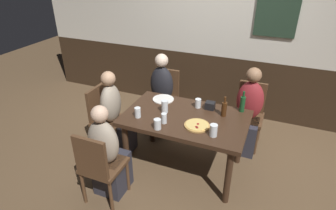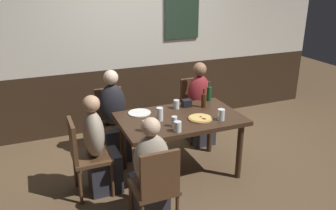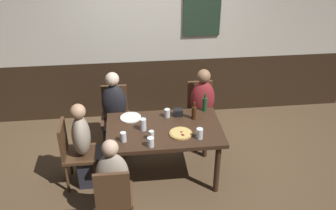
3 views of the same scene
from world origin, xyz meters
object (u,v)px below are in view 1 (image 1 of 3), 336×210
chair_right_far (249,111)px  beer_glass_tall (165,107)px  beer_bottle_green (242,104)px  chair_left_far (165,96)px  tumbler_short (138,113)px  beer_bottle_brown (224,109)px  condiment_caddy (210,106)px  chair_head_west (105,116)px  pint_glass_pale (213,131)px  person_right_far (247,117)px  chair_left_near (99,165)px  person_left_far (161,100)px  plate_white_large (163,99)px  tumbler_water (198,104)px  pint_glass_amber (164,119)px  highball_clear (157,125)px  pizza (197,125)px  person_head_west (116,120)px  dining_table (185,123)px  person_left_near (108,158)px

chair_right_far → beer_glass_tall: (-0.88, -0.86, 0.31)m
beer_bottle_green → chair_right_far: bearing=84.1°
chair_left_far → tumbler_short: chair_left_far is taller
beer_bottle_brown → condiment_caddy: bearing=152.1°
chair_head_west → pint_glass_pale: (1.51, -0.26, 0.30)m
person_right_far → beer_glass_tall: bearing=-141.5°
chair_left_near → condiment_caddy: (0.83, 1.13, 0.29)m
person_left_far → beer_bottle_brown: person_left_far is taller
chair_left_near → chair_left_far: same height
pint_glass_pale → plate_white_large: bearing=145.4°
chair_head_west → tumbler_short: size_ratio=7.41×
tumbler_water → plate_white_large: 0.47m
beer_glass_tall → plate_white_large: size_ratio=0.57×
chair_left_far → pint_glass_amber: 1.20m
pint_glass_amber → highball_clear: 0.13m
person_left_far → pizza: bearing=-46.4°
chair_left_far → beer_bottle_green: size_ratio=3.44×
person_head_west → pint_glass_amber: (0.78, -0.22, 0.32)m
dining_table → person_right_far: size_ratio=1.21×
chair_right_far → person_left_near: bearing=-128.8°
chair_left_far → chair_right_far: bearing=0.0°
person_right_far → pint_glass_amber: 1.25m
pint_glass_amber → tumbler_short: (-0.32, 0.00, -0.00)m
beer_bottle_brown → highball_clear: bearing=-137.7°
dining_table → pint_glass_amber: bearing=-127.4°
chair_right_far → highball_clear: (-0.81, -1.21, 0.29)m
person_head_west → condiment_caddy: (1.17, 0.28, 0.31)m
condiment_caddy → person_head_west: bearing=-166.7°
person_head_west → pint_glass_pale: 1.41m
chair_right_far → beer_bottle_brown: size_ratio=3.65×
chair_left_far → person_head_west: person_head_west is taller
chair_right_far → tumbler_short: bearing=-136.1°
dining_table → chair_left_near: (-0.62, -0.85, -0.15)m
beer_bottle_green → person_right_far: bearing=81.3°
person_left_near → beer_bottle_brown: person_left_near is taller
chair_right_far → tumbler_short: size_ratio=7.41×
person_left_near → tumbler_short: (0.12, 0.47, 0.33)m
chair_head_west → beer_bottle_brown: bearing=6.7°
pint_glass_pale → beer_bottle_green: bearing=73.8°
plate_white_large → tumbler_short: bearing=-100.5°
pint_glass_pale → highball_clear: 0.59m
beer_bottle_brown → person_left_far: bearing=153.2°
pint_glass_amber → tumbler_water: size_ratio=1.06×
tumbler_short → pint_glass_pale: bearing=-2.4°
chair_right_far → person_head_west: person_head_west is taller
person_head_west → person_left_far: size_ratio=0.96×
chair_head_west → tumbler_short: bearing=-19.6°
pizza → tumbler_water: tumbler_water is taller
chair_head_west → condiment_caddy: size_ratio=8.00×
pint_glass_amber → beer_bottle_green: beer_bottle_green is taller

